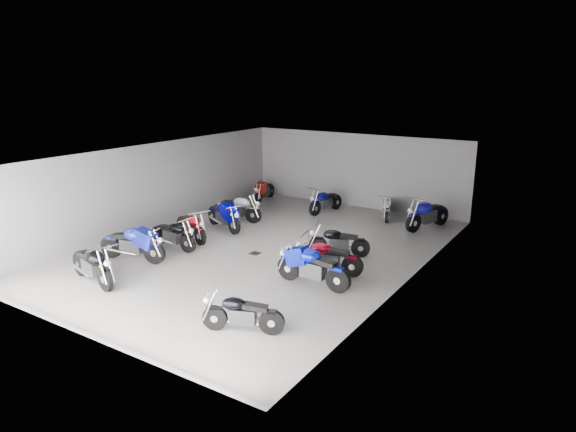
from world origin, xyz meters
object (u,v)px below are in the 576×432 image
at_px(motorcycle_back_c, 325,201).
at_px(motorcycle_back_f, 427,214).
at_px(drain_grate, 255,253).
at_px(motorcycle_right_d, 327,257).
at_px(motorcycle_left_e, 224,215).
at_px(motorcycle_left_f, 237,208).
at_px(motorcycle_left_c, 173,234).
at_px(motorcycle_left_b, 133,244).
at_px(motorcycle_right_c, 312,267).
at_px(motorcycle_back_a, 264,190).
at_px(motorcycle_back_e, 387,207).
at_px(motorcycle_left_d, 191,226).
at_px(motorcycle_right_e, 338,242).
at_px(motorcycle_left_a, 92,265).
at_px(motorcycle_right_a, 242,313).

bearing_deg(motorcycle_back_c, motorcycle_back_f, -170.50).
height_order(drain_grate, motorcycle_right_d, motorcycle_right_d).
height_order(motorcycle_left_e, motorcycle_left_f, motorcycle_left_e).
bearing_deg(motorcycle_left_f, motorcycle_back_c, 136.12).
bearing_deg(motorcycle_left_e, motorcycle_left_c, 21.97).
bearing_deg(motorcycle_left_b, motorcycle_right_d, 99.96).
relative_size(motorcycle_right_c, motorcycle_back_f, 1.01).
height_order(motorcycle_back_a, motorcycle_back_e, motorcycle_back_a).
distance_m(motorcycle_right_c, motorcycle_right_d, 1.03).
distance_m(motorcycle_left_d, motorcycle_right_e, 5.28).
height_order(drain_grate, motorcycle_back_e, motorcycle_back_e).
relative_size(drain_grate, motorcycle_left_b, 0.14).
xyz_separation_m(motorcycle_left_c, motorcycle_right_d, (5.41, 0.81, 0.00)).
bearing_deg(motorcycle_back_f, motorcycle_right_e, 92.49).
bearing_deg(motorcycle_left_d, motorcycle_right_c, 99.70).
bearing_deg(drain_grate, motorcycle_left_a, -117.84).
height_order(motorcycle_left_e, motorcycle_back_a, motorcycle_left_e).
bearing_deg(motorcycle_right_e, motorcycle_left_d, 81.14).
bearing_deg(motorcycle_left_f, motorcycle_right_a, 32.36).
xyz_separation_m(motorcycle_right_e, motorcycle_back_e, (-0.40, 5.03, -0.01)).
distance_m(motorcycle_right_d, motorcycle_back_a, 9.37).
xyz_separation_m(motorcycle_left_f, motorcycle_right_e, (5.26, -1.49, -0.05)).
xyz_separation_m(motorcycle_left_e, motorcycle_back_f, (6.41, 4.19, 0.02)).
bearing_deg(motorcycle_left_d, drain_grate, 113.10).
distance_m(motorcycle_left_a, motorcycle_back_f, 11.92).
bearing_deg(motorcycle_left_b, motorcycle_left_f, 168.32).
distance_m(motorcycle_left_c, motorcycle_right_d, 5.47).
xyz_separation_m(motorcycle_left_e, motorcycle_back_c, (2.04, 4.20, -0.05)).
bearing_deg(motorcycle_left_a, motorcycle_left_b, -153.10).
bearing_deg(motorcycle_back_e, motorcycle_left_e, 22.04).
bearing_deg(motorcycle_left_d, motorcycle_right_e, 126.58).
distance_m(motorcycle_left_a, motorcycle_right_c, 6.10).
bearing_deg(motorcycle_left_d, motorcycle_back_a, -146.56).
distance_m(motorcycle_left_f, motorcycle_right_c, 7.05).
relative_size(motorcycle_left_a, motorcycle_left_e, 1.04).
bearing_deg(motorcycle_right_c, motorcycle_right_a, -178.63).
height_order(motorcycle_left_c, motorcycle_back_f, motorcycle_back_f).
bearing_deg(motorcycle_left_c, motorcycle_left_a, 6.77).
height_order(motorcycle_left_d, motorcycle_left_f, motorcycle_left_f).
distance_m(motorcycle_left_f, motorcycle_right_e, 5.47).
bearing_deg(motorcycle_right_a, motorcycle_left_e, 19.14).
bearing_deg(motorcycle_left_b, motorcycle_left_c, 159.99).
bearing_deg(motorcycle_back_f, drain_grate, 76.72).
bearing_deg(motorcycle_right_c, motorcycle_left_f, 56.23).
relative_size(motorcycle_left_d, motorcycle_back_a, 1.03).
distance_m(motorcycle_right_c, motorcycle_back_f, 7.13).
xyz_separation_m(motorcycle_left_c, motorcycle_back_f, (6.41, 6.86, 0.07)).
bearing_deg(motorcycle_left_a, motorcycle_back_f, 161.78).
height_order(motorcycle_left_f, motorcycle_back_c, motorcycle_left_f).
distance_m(motorcycle_right_a, motorcycle_back_c, 10.79).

